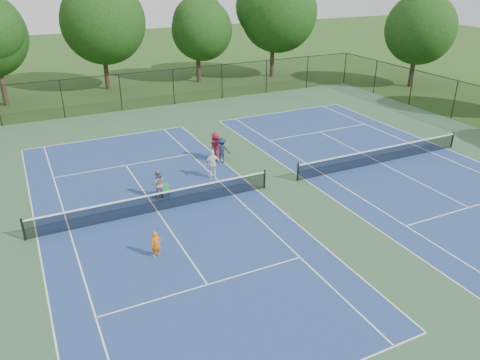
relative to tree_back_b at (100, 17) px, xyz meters
name	(u,v)px	position (x,y,z in m)	size (l,w,h in m)	color
ground	(281,185)	(4.00, -26.00, -6.60)	(140.00, 140.00, 0.00)	#234716
court_pad	(281,185)	(4.00, -26.00, -6.59)	(36.00, 36.00, 0.01)	#325A39
tennis_court_left	(157,210)	(-3.00, -26.00, -6.50)	(12.00, 23.83, 1.07)	navy
tennis_court_right	(381,161)	(11.00, -26.00, -6.50)	(12.00, 23.83, 1.07)	navy
perimeter_fence	(282,157)	(4.00, -26.00, -4.99)	(36.08, 36.08, 3.02)	black
tree_back_b	(100,17)	(0.00, 0.00, 0.00)	(7.60, 7.60, 10.03)	#2D2116
tree_back_c	(197,26)	(9.00, -1.00, -1.11)	(6.00, 6.00, 8.40)	#2D2116
tree_back_d	(273,9)	(17.00, -2.00, 0.23)	(7.80, 7.80, 10.37)	#2D2116
tree_side_e	(419,25)	(27.00, -12.00, -0.79)	(6.60, 6.60, 8.87)	#2D2116
child_player	(156,245)	(-4.15, -29.76, -6.00)	(0.43, 0.28, 1.18)	orange
instructor	(158,184)	(-2.48, -24.58, -5.81)	(0.76, 0.59, 1.56)	gray
bystander_a	(213,164)	(1.00, -23.53, -5.75)	(0.99, 0.41, 1.69)	white
bystander_b	(222,150)	(2.39, -21.67, -5.80)	(1.02, 0.59, 1.58)	#1C233E
bystander_c	(216,146)	(2.26, -21.05, -5.72)	(0.85, 0.55, 1.74)	maroon
ball_crate	(166,194)	(-2.14, -24.62, -6.45)	(0.37, 0.33, 0.30)	navy
ball_hopper	(165,188)	(-2.14, -24.62, -6.09)	(0.34, 0.28, 0.41)	green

